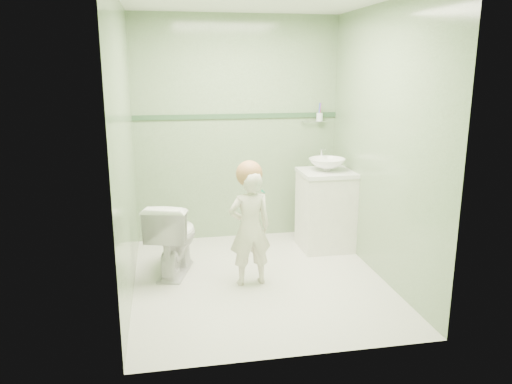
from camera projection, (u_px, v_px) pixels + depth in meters
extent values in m
plane|color=silver|center=(259.00, 280.00, 4.51)|extent=(2.50, 2.50, 0.00)
cube|color=gray|center=(237.00, 130.00, 5.41)|extent=(2.20, 0.04, 2.40)
cube|color=gray|center=(299.00, 180.00, 3.03)|extent=(2.20, 0.04, 2.40)
cube|color=gray|center=(125.00, 152.00, 4.03)|extent=(0.04, 2.50, 2.40)
cube|color=gray|center=(382.00, 144.00, 4.42)|extent=(0.04, 2.50, 2.40)
cube|color=#325335|center=(237.00, 116.00, 5.37)|extent=(2.20, 0.02, 0.05)
cube|color=white|center=(325.00, 211.00, 5.23)|extent=(0.52, 0.50, 0.80)
cube|color=white|center=(327.00, 173.00, 5.13)|extent=(0.54, 0.52, 0.04)
imported|color=white|center=(327.00, 165.00, 5.11)|extent=(0.37, 0.37, 0.13)
cylinder|color=silver|center=(321.00, 156.00, 5.29)|extent=(0.03, 0.03, 0.18)
cylinder|color=silver|center=(323.00, 149.00, 5.22)|extent=(0.02, 0.12, 0.02)
cylinder|color=silver|center=(314.00, 122.00, 5.50)|extent=(0.26, 0.02, 0.02)
cylinder|color=silver|center=(320.00, 117.00, 5.48)|extent=(0.07, 0.07, 0.09)
cylinder|color=#B92C36|center=(320.00, 111.00, 5.46)|extent=(0.01, 0.01, 0.17)
cylinder|color=blue|center=(319.00, 111.00, 5.45)|extent=(0.01, 0.01, 0.17)
cylinder|color=#9055B2|center=(320.00, 111.00, 5.45)|extent=(0.01, 0.01, 0.17)
imported|color=white|center=(173.00, 237.00, 4.60)|extent=(0.57, 0.76, 0.69)
imported|color=white|center=(250.00, 228.00, 4.33)|extent=(0.39, 0.28, 1.02)
sphere|color=#A67145|center=(249.00, 174.00, 4.24)|extent=(0.23, 0.23, 0.23)
cylinder|color=#109868|center=(263.00, 192.00, 4.14)|extent=(0.06, 0.14, 0.06)
cube|color=white|center=(255.00, 186.00, 4.16)|extent=(0.03, 0.03, 0.02)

